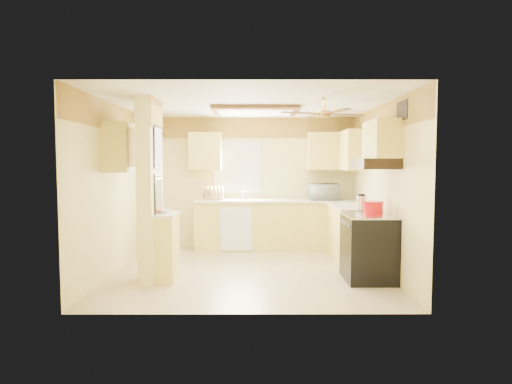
{
  "coord_description": "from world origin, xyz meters",
  "views": [
    {
      "loc": [
        0.09,
        -6.41,
        1.64
      ],
      "look_at": [
        0.11,
        0.35,
        1.17
      ],
      "focal_mm": 30.0,
      "sensor_mm": 36.0,
      "label": 1
    }
  ],
  "objects_px": {
    "stove": "(368,247)",
    "bowl": "(164,211)",
    "dutch_oven": "(373,208)",
    "kettle": "(362,202)",
    "microwave": "(324,192)"
  },
  "relations": [
    {
      "from": "bowl",
      "to": "kettle",
      "type": "distance_m",
      "value": 2.9
    },
    {
      "from": "microwave",
      "to": "dutch_oven",
      "type": "height_order",
      "value": "microwave"
    },
    {
      "from": "microwave",
      "to": "bowl",
      "type": "relative_size",
      "value": 2.72
    },
    {
      "from": "stove",
      "to": "bowl",
      "type": "bearing_deg",
      "value": 179.31
    },
    {
      "from": "bowl",
      "to": "dutch_oven",
      "type": "distance_m",
      "value": 2.91
    },
    {
      "from": "microwave",
      "to": "kettle",
      "type": "distance_m",
      "value": 1.66
    },
    {
      "from": "stove",
      "to": "dutch_oven",
      "type": "bearing_deg",
      "value": 10.48
    },
    {
      "from": "kettle",
      "to": "microwave",
      "type": "bearing_deg",
      "value": 100.54
    },
    {
      "from": "dutch_oven",
      "to": "kettle",
      "type": "bearing_deg",
      "value": 95.15
    },
    {
      "from": "microwave",
      "to": "dutch_oven",
      "type": "distance_m",
      "value": 2.13
    },
    {
      "from": "kettle",
      "to": "bowl",
      "type": "bearing_deg",
      "value": -171.07
    },
    {
      "from": "stove",
      "to": "kettle",
      "type": "distance_m",
      "value": 0.76
    },
    {
      "from": "kettle",
      "to": "dutch_oven",
      "type": "bearing_deg",
      "value": -84.85
    },
    {
      "from": "stove",
      "to": "microwave",
      "type": "bearing_deg",
      "value": 97.71
    },
    {
      "from": "stove",
      "to": "dutch_oven",
      "type": "height_order",
      "value": "dutch_oven"
    }
  ]
}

